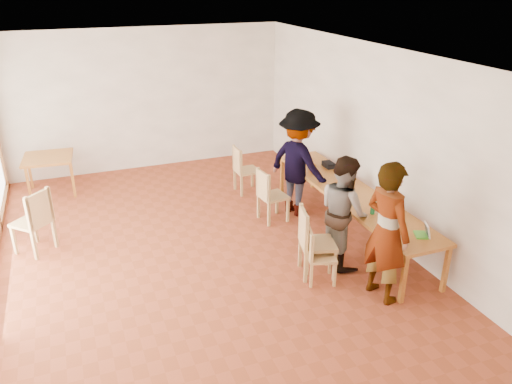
% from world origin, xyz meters
% --- Properties ---
extents(ground, '(8.00, 8.00, 0.00)m').
position_xyz_m(ground, '(0.00, 0.00, 0.00)').
color(ground, brown).
rests_on(ground, ground).
extents(wall_back, '(6.00, 0.10, 3.00)m').
position_xyz_m(wall_back, '(0.00, 4.00, 1.50)').
color(wall_back, white).
rests_on(wall_back, ground).
extents(wall_front, '(6.00, 0.10, 3.00)m').
position_xyz_m(wall_front, '(0.00, -4.00, 1.50)').
color(wall_front, white).
rests_on(wall_front, ground).
extents(wall_right, '(0.10, 8.00, 3.00)m').
position_xyz_m(wall_right, '(3.00, 0.00, 1.50)').
color(wall_right, white).
rests_on(wall_right, ground).
extents(ceiling, '(6.00, 8.00, 0.04)m').
position_xyz_m(ceiling, '(0.00, 0.00, 3.02)').
color(ceiling, white).
rests_on(ceiling, wall_back).
extents(communal_table, '(0.80, 4.00, 0.75)m').
position_xyz_m(communal_table, '(2.50, -0.36, 0.70)').
color(communal_table, '#B26C27').
rests_on(communal_table, ground).
extents(side_table, '(0.90, 0.90, 0.75)m').
position_xyz_m(side_table, '(-2.07, 3.20, 0.67)').
color(side_table, '#B26C27').
rests_on(side_table, ground).
extents(chair_near, '(0.58, 0.58, 0.55)m').
position_xyz_m(chair_near, '(1.34, -1.25, 0.63)').
color(chair_near, tan).
rests_on(chair_near, ground).
extents(chair_mid, '(0.47, 0.47, 0.43)m').
position_xyz_m(chair_mid, '(1.33, -1.44, 0.50)').
color(chair_mid, tan).
rests_on(chair_mid, ground).
extents(chair_far, '(0.49, 0.49, 0.50)m').
position_xyz_m(chair_far, '(1.43, 0.52, 0.58)').
color(chair_far, tan).
rests_on(chair_far, ground).
extents(chair_empty, '(0.45, 0.45, 0.50)m').
position_xyz_m(chair_empty, '(1.43, 1.86, 0.57)').
color(chair_empty, tan).
rests_on(chair_empty, ground).
extents(chair_spare, '(0.68, 0.68, 0.55)m').
position_xyz_m(chair_spare, '(-2.26, 0.80, 0.63)').
color(chair_spare, tan).
rests_on(chair_spare, ground).
extents(person_near, '(0.59, 0.78, 1.92)m').
position_xyz_m(person_near, '(1.99, -2.06, 0.96)').
color(person_near, gray).
rests_on(person_near, ground).
extents(person_mid, '(0.65, 0.83, 1.68)m').
position_xyz_m(person_mid, '(1.93, -1.11, 0.84)').
color(person_mid, gray).
rests_on(person_mid, ground).
extents(person_far, '(1.13, 1.41, 1.90)m').
position_xyz_m(person_far, '(2.05, 0.66, 0.95)').
color(person_far, gray).
rests_on(person_far, ground).
extents(laptop_near, '(0.26, 0.27, 0.18)m').
position_xyz_m(laptop_near, '(2.64, -2.00, 0.80)').
color(laptop_near, green).
rests_on(laptop_near, communal_table).
extents(laptop_mid, '(0.22, 0.26, 0.21)m').
position_xyz_m(laptop_mid, '(2.66, -1.24, 0.81)').
color(laptop_mid, green).
rests_on(laptop_mid, communal_table).
extents(laptop_far, '(0.30, 0.31, 0.21)m').
position_xyz_m(laptop_far, '(2.60, -0.14, 0.81)').
color(laptop_far, green).
rests_on(laptop_far, communal_table).
extents(yellow_mug, '(0.14, 0.14, 0.11)m').
position_xyz_m(yellow_mug, '(2.36, 0.70, 0.80)').
color(yellow_mug, orange).
rests_on(yellow_mug, communal_table).
extents(green_bottle, '(0.07, 0.07, 0.28)m').
position_xyz_m(green_bottle, '(2.38, -1.18, 0.89)').
color(green_bottle, '#19763D').
rests_on(green_bottle, communal_table).
extents(clear_glass, '(0.07, 0.07, 0.09)m').
position_xyz_m(clear_glass, '(2.82, -1.20, 0.80)').
color(clear_glass, silver).
rests_on(clear_glass, communal_table).
extents(condiment_cup, '(0.08, 0.08, 0.06)m').
position_xyz_m(condiment_cup, '(2.42, -1.33, 0.78)').
color(condiment_cup, white).
rests_on(condiment_cup, communal_table).
extents(pink_phone, '(0.05, 0.10, 0.01)m').
position_xyz_m(pink_phone, '(2.27, -1.55, 0.76)').
color(pink_phone, '#B93667').
rests_on(pink_phone, communal_table).
extents(black_pouch, '(0.16, 0.26, 0.09)m').
position_xyz_m(black_pouch, '(2.71, 0.75, 0.80)').
color(black_pouch, black).
rests_on(black_pouch, communal_table).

